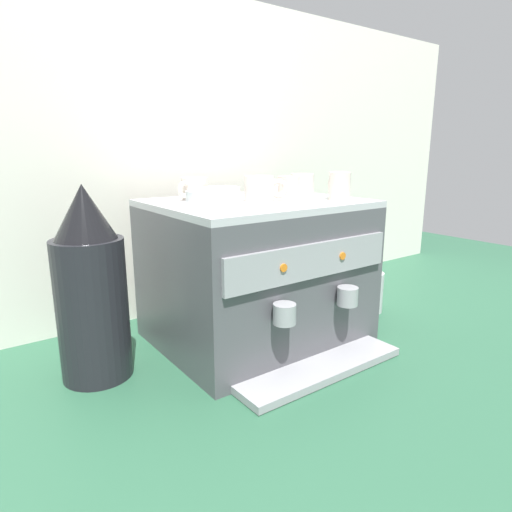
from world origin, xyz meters
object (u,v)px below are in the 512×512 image
Objects in this scene: ceramic_bowl_0 at (205,200)px; ceramic_bowl_2 at (221,195)px; ceramic_cup_0 at (339,186)px; espresso_machine at (257,271)px; ceramic_cup_4 at (289,187)px; ceramic_cup_1 at (301,184)px; milk_pitcher at (368,292)px; ceramic_cup_2 at (194,189)px; coffee_grinder at (91,290)px; ceramic_cup_3 at (261,189)px; ceramic_bowl_1 at (268,187)px.

ceramic_bowl_0 reaches higher than ceramic_bowl_2.
espresso_machine is at bearing 146.03° from ceramic_cup_0.
ceramic_cup_0 is at bearing -9.47° from ceramic_bowl_0.
ceramic_cup_0 is 1.02× the size of ceramic_cup_4.
espresso_machine is 0.27m from ceramic_cup_4.
milk_pitcher is (0.24, -0.10, -0.38)m from ceramic_cup_1.
ceramic_cup_2 is 0.76× the size of milk_pitcher.
ceramic_cup_1 is 1.08× the size of ceramic_bowl_0.
ceramic_cup_3 is at bearing -9.71° from coffee_grinder.
ceramic_cup_2 reaches higher than espresso_machine.
ceramic_cup_3 is at bearing -105.10° from espresso_machine.
ceramic_cup_1 reaches higher than coffee_grinder.
ceramic_bowl_0 and ceramic_bowl_1 have the same top height.
ceramic_bowl_2 reaches higher than milk_pitcher.
ceramic_bowl_2 is (-0.21, 0.04, -0.01)m from ceramic_cup_4.
ceramic_cup_3 is 0.12m from ceramic_cup_4.
ceramic_cup_0 is (0.20, -0.13, 0.25)m from espresso_machine.
ceramic_cup_1 is 0.72m from coffee_grinder.
ceramic_cup_0 is at bearing -15.26° from coffee_grinder.
ceramic_cup_0 is at bearing -94.67° from ceramic_cup_1.
espresso_machine is at bearing -17.66° from ceramic_bowl_2.
ceramic_bowl_0 is at bearing -137.93° from ceramic_bowl_2.
ceramic_bowl_0 is (-0.40, 0.07, -0.02)m from ceramic_cup_0.
espresso_machine is 5.06× the size of ceramic_cup_3.
coffee_grinder reaches higher than ceramic_bowl_0.
ceramic_cup_1 is 0.20× the size of coffee_grinder.
ceramic_bowl_1 reaches higher than espresso_machine.
ceramic_cup_0 reaches higher than milk_pitcher.
ceramic_bowl_2 is at bearing -156.25° from ceramic_bowl_1.
ceramic_bowl_1 is at bearing 23.75° from ceramic_bowl_2.
ceramic_cup_1 is 0.92× the size of ceramic_cup_2.
ceramic_cup_1 is at bearing 19.13° from ceramic_cup_3.
ceramic_cup_0 is 0.21× the size of coffee_grinder.
ceramic_cup_1 is at bearing 12.44° from espresso_machine.
ceramic_cup_2 is 0.28m from ceramic_cup_4.
ceramic_cup_4 is at bearing 9.84° from ceramic_bowl_0.
ceramic_cup_1 reaches higher than milk_pitcher.
ceramic_bowl_0 is at bearing -150.00° from ceramic_bowl_1.
ceramic_cup_0 reaches higher than ceramic_bowl_1.
ceramic_cup_3 is at bearing -132.75° from ceramic_bowl_1.
ceramic_bowl_2 is (-0.30, 0.16, -0.02)m from ceramic_cup_0.
milk_pitcher is at bearing -3.04° from ceramic_cup_3.
ceramic_cup_1 is (0.21, 0.05, 0.25)m from espresso_machine.
ceramic_cup_0 is 0.23m from ceramic_cup_3.
coffee_grinder is at bearing 173.60° from milk_pitcher.
ceramic_cup_2 is at bearing -177.67° from ceramic_bowl_1.
coffee_grinder is at bearing 170.29° from ceramic_cup_3.
ceramic_cup_4 is at bearing -29.94° from ceramic_cup_2.
ceramic_bowl_2 is (-0.31, -0.01, -0.01)m from ceramic_cup_1.
ceramic_cup_0 is 0.28m from ceramic_bowl_1.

